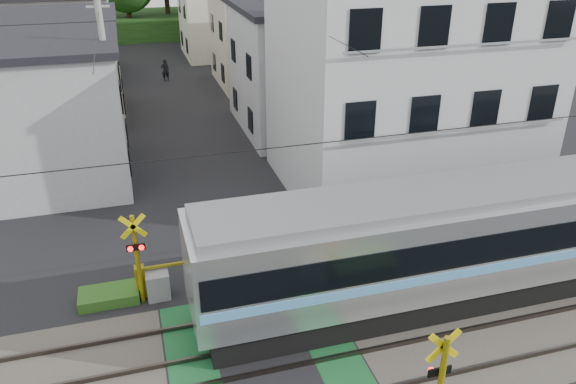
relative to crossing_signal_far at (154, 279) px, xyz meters
name	(u,v)px	position (x,y,z in m)	size (l,w,h in m)	color
ground	(265,360)	(2.59, -3.65, -0.71)	(120.00, 120.00, 0.00)	black
track_bed	(265,359)	(2.59, -3.65, -0.67)	(120.00, 120.00, 0.14)	#47423A
crossing_signal_far	(154,279)	(0.00, 0.00, 0.00)	(4.74, 0.65, 3.09)	yellow
apartment_block	(405,80)	(11.09, 5.84, 3.94)	(10.20, 8.36, 9.30)	silver
houses_row	(170,48)	(2.84, 22.27, 2.53)	(22.07, 31.35, 6.80)	#B6B8BB
catenary	(479,209)	(8.59, -3.62, 2.98)	(60.00, 5.04, 7.00)	#2D2D33
utility_poles	(151,45)	(1.53, 19.35, 3.37)	(7.90, 42.00, 8.00)	#A5A5A0
pedestrian	(165,70)	(2.72, 26.78, 0.08)	(0.58, 0.38, 1.59)	black
weed_patches	(328,344)	(4.34, -3.74, -0.53)	(10.25, 8.80, 0.40)	#2D5E1E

